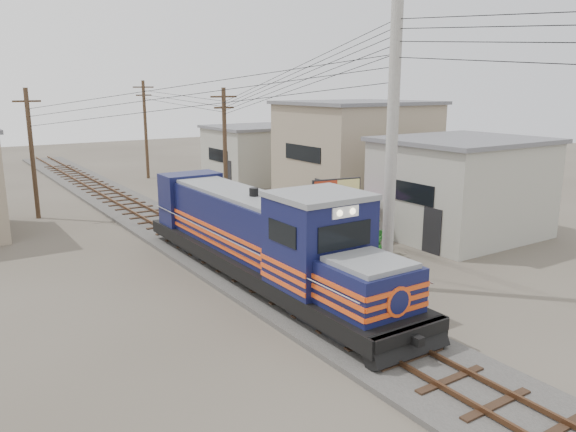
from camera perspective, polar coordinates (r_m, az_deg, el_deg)
ground at (r=19.05m, az=1.05°, el=-8.72°), size 120.00×120.00×0.00m
ballast at (r=27.45m, az=-10.81°, el=-1.93°), size 3.60×70.00×0.16m
track at (r=27.41m, az=-10.83°, el=-1.57°), size 1.15×70.00×0.12m
locomotive at (r=20.40m, az=-2.64°, el=-2.34°), size 2.79×15.18×3.76m
utility_pole_main at (r=19.63m, az=10.48°, el=6.79°), size 0.40×0.40×10.00m
wooden_pole_mid at (r=32.24m, az=-6.42°, el=6.94°), size 1.60×0.24×7.00m
wooden_pole_far at (r=45.20m, az=-14.27°, el=8.68°), size 1.60×0.24×7.50m
wooden_pole_left at (r=33.15m, az=-24.59°, el=6.01°), size 1.60×0.24×7.00m
power_lines at (r=25.11m, az=-10.49°, el=13.97°), size 9.65×19.00×3.30m
shophouse_front at (r=28.18m, az=17.17°, el=2.85°), size 7.35×6.30×4.70m
shophouse_mid at (r=35.06m, az=6.93°, el=6.48°), size 8.40×7.35×6.20m
shophouse_back at (r=42.48m, az=-3.45°, el=6.33°), size 6.30×6.30×4.20m
billboard at (r=23.26m, az=4.93°, el=1.64°), size 2.17×0.53×3.37m
market_umbrella at (r=26.52m, az=7.04°, el=1.98°), size 2.14×2.14×2.30m
vendor at (r=25.60m, az=6.53°, el=-1.02°), size 0.67×0.47×1.76m
plant_nursery at (r=24.04m, az=7.00°, el=-3.03°), size 3.33×3.02×1.03m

